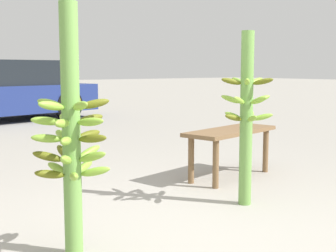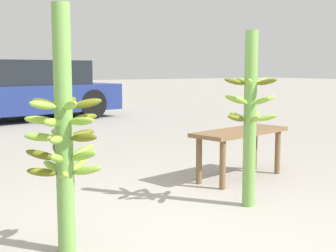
# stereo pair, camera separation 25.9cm
# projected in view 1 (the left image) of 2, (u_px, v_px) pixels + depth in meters

# --- Properties ---
(ground_plane) EXTENTS (80.00, 80.00, 0.00)m
(ground_plane) POSITION_uv_depth(u_px,v_px,m) (199.00, 238.00, 3.16)
(ground_plane) COLOR #9E998E
(banana_stalk_left) EXTENTS (0.47, 0.47, 1.53)m
(banana_stalk_left) POSITION_uv_depth(u_px,v_px,m) (71.00, 134.00, 2.79)
(banana_stalk_left) COLOR #6B9E47
(banana_stalk_left) RESTS_ON ground_plane
(banana_stalk_center) EXTENTS (0.44, 0.44, 1.44)m
(banana_stalk_center) POSITION_uv_depth(u_px,v_px,m) (246.00, 114.00, 3.86)
(banana_stalk_center) COLOR #6B9E47
(banana_stalk_center) RESTS_ON ground_plane
(market_bench) EXTENTS (1.22, 0.65, 0.51)m
(market_bench) POSITION_uv_depth(u_px,v_px,m) (231.00, 137.00, 4.87)
(market_bench) COLOR brown
(market_bench) RESTS_ON ground_plane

